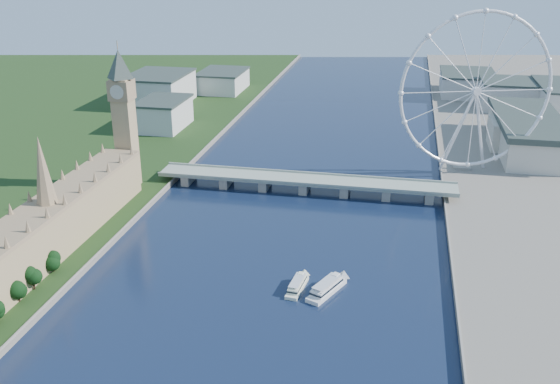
# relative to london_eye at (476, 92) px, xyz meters

# --- Properties ---
(parliament_range) EXTENTS (24.00, 200.00, 70.00)m
(parliament_range) POSITION_rel_london_eye_xyz_m (-247.98, -185.08, -49.04)
(parliament_range) COLOR tan
(parliament_range) RESTS_ON ground
(big_ben) EXTENTS (20.02, 20.02, 110.00)m
(big_ben) POSITION_rel_london_eye_xyz_m (-247.98, -77.08, -0.95)
(big_ben) COLOR tan
(big_ben) RESTS_ON ground
(westminster_bridge) EXTENTS (220.00, 22.00, 9.50)m
(westminster_bridge) POSITION_rel_london_eye_xyz_m (-119.98, -55.08, -60.89)
(westminster_bridge) COLOR gray
(westminster_bridge) RESTS_ON ground
(london_eye) EXTENTS (113.60, 39.12, 124.30)m
(london_eye) POSITION_rel_london_eye_xyz_m (0.00, 0.00, 0.00)
(london_eye) COLOR silver
(london_eye) RESTS_ON ground
(county_hall) EXTENTS (54.00, 144.00, 35.00)m
(county_hall) POSITION_rel_london_eye_xyz_m (55.02, 74.92, -67.52)
(county_hall) COLOR beige
(county_hall) RESTS_ON ground
(city_skyline) EXTENTS (505.00, 280.00, 32.00)m
(city_skyline) POSITION_rel_london_eye_xyz_m (-80.75, 205.00, -50.56)
(city_skyline) COLOR beige
(city_skyline) RESTS_ON ground
(tour_boat_near) EXTENTS (9.85, 27.81, 5.99)m
(tour_boat_near) POSITION_rel_london_eye_xyz_m (-101.23, -195.46, -67.52)
(tour_boat_near) COLOR silver
(tour_boat_near) RESTS_ON ground
(tour_boat_far) EXTENTS (20.72, 32.86, 7.16)m
(tour_boat_far) POSITION_rel_london_eye_xyz_m (-85.42, -195.76, -67.52)
(tour_boat_far) COLOR silver
(tour_boat_far) RESTS_ON ground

